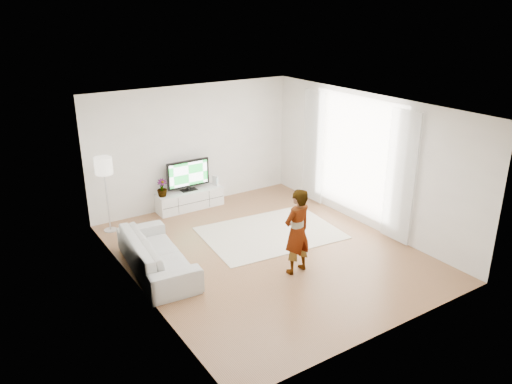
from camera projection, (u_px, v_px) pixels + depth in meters
floor at (266, 252)px, 9.55m from camera, size 6.00×6.00×0.00m
ceiling at (268, 106)px, 8.56m from camera, size 6.00×6.00×0.00m
wall_left at (135, 212)px, 7.78m from camera, size 0.02×6.00×2.80m
wall_right at (367, 161)px, 10.33m from camera, size 0.02×6.00×2.80m
wall_back at (193, 146)px, 11.41m from camera, size 5.00×0.02×2.80m
wall_front at (392, 246)px, 6.71m from camera, size 5.00×0.02×2.80m
window at (356, 155)px, 10.54m from camera, size 0.01×2.60×2.50m
curtain_near at (400, 177)px, 9.52m from camera, size 0.04×0.70×2.60m
curtain_far at (314, 147)px, 11.55m from camera, size 0.04×0.70×2.60m
media_console at (190, 200)px, 11.51m from camera, size 1.56×0.44×0.44m
television at (188, 174)px, 11.32m from camera, size 1.03×0.20×0.71m
game_console at (215, 181)px, 11.74m from camera, size 0.09×0.17×0.23m
potted_plant at (162, 188)px, 11.02m from camera, size 0.25×0.25×0.40m
rug at (270, 233)px, 10.33m from camera, size 2.89×2.20×0.01m
player at (297, 231)px, 8.57m from camera, size 0.61×0.44×1.55m
sofa at (157, 253)px, 8.79m from camera, size 1.09×2.33×0.66m
floor_lamp at (104, 169)px, 9.98m from camera, size 0.35×0.35×1.60m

